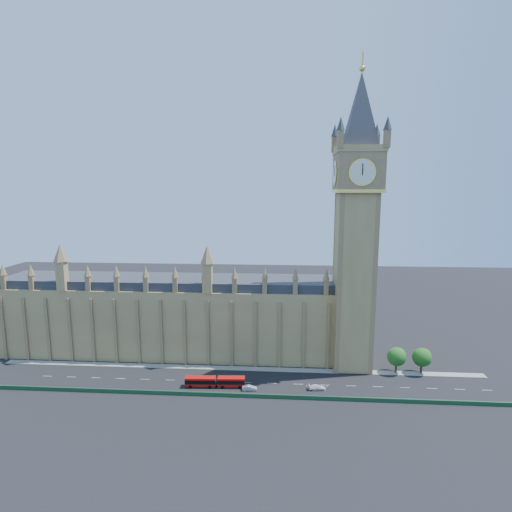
# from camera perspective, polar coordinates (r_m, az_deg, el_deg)

# --- Properties ---
(ground) EXTENTS (400.00, 400.00, 0.00)m
(ground) POSITION_cam_1_polar(r_m,az_deg,el_deg) (129.83, -3.23, -17.54)
(ground) COLOR black
(ground) RESTS_ON ground
(palace_westminster) EXTENTS (120.00, 20.00, 28.00)m
(palace_westminster) POSITION_cam_1_polar(r_m,az_deg,el_deg) (149.43, -11.88, -8.33)
(palace_westminster) COLOR olive
(palace_westminster) RESTS_ON ground
(elizabeth_tower) EXTENTS (20.59, 20.59, 105.00)m
(elizabeth_tower) POSITION_cam_1_polar(r_m,az_deg,el_deg) (131.10, 14.19, 7.26)
(elizabeth_tower) COLOR olive
(elizabeth_tower) RESTS_ON ground
(bridge_parapet) EXTENTS (160.00, 0.60, 1.20)m
(bridge_parapet) POSITION_cam_1_polar(r_m,az_deg,el_deg) (121.64, -3.78, -19.19)
(bridge_parapet) COLOR #1E4C2D
(bridge_parapet) RESTS_ON ground
(kerb_north) EXTENTS (160.00, 3.00, 0.16)m
(kerb_north) POSITION_cam_1_polar(r_m,az_deg,el_deg) (138.28, -2.73, -15.74)
(kerb_north) COLOR gray
(kerb_north) RESTS_ON ground
(tree_east_near) EXTENTS (6.00, 6.00, 8.50)m
(tree_east_near) POSITION_cam_1_polar(r_m,az_deg,el_deg) (140.84, 19.53, -13.34)
(tree_east_near) COLOR #382619
(tree_east_near) RESTS_ON ground
(tree_east_far) EXTENTS (6.00, 6.00, 8.50)m
(tree_east_far) POSITION_cam_1_polar(r_m,az_deg,el_deg) (143.18, 22.70, -13.15)
(tree_east_far) COLOR #382619
(tree_east_far) RESTS_ON ground
(red_bus) EXTENTS (18.14, 3.67, 3.06)m
(red_bus) POSITION_cam_1_polar(r_m,az_deg,el_deg) (126.89, -5.86, -17.43)
(red_bus) COLOR #BB0F0C
(red_bus) RESTS_ON ground
(car_grey) EXTENTS (4.97, 2.36, 1.64)m
(car_grey) POSITION_cam_1_polar(r_m,az_deg,el_deg) (126.97, -4.02, -17.79)
(car_grey) COLOR #3A3C41
(car_grey) RESTS_ON ground
(car_silver) EXTENTS (4.48, 1.79, 1.45)m
(car_silver) POSITION_cam_1_polar(r_m,az_deg,el_deg) (124.74, -0.93, -18.33)
(car_silver) COLOR #B3B5BB
(car_silver) RESTS_ON ground
(car_white) EXTENTS (5.25, 2.59, 1.47)m
(car_white) POSITION_cam_1_polar(r_m,az_deg,el_deg) (126.38, 8.74, -18.06)
(car_white) COLOR white
(car_white) RESTS_ON ground
(cone_a) EXTENTS (0.58, 0.58, 0.73)m
(cone_a) POSITION_cam_1_polar(r_m,az_deg,el_deg) (127.85, 9.51, -17.93)
(cone_a) COLOR black
(cone_a) RESTS_ON ground
(cone_b) EXTENTS (0.58, 0.58, 0.78)m
(cone_b) POSITION_cam_1_polar(r_m,az_deg,el_deg) (126.18, 8.19, -18.27)
(cone_b) COLOR black
(cone_b) RESTS_ON ground
(cone_c) EXTENTS (0.44, 0.44, 0.62)m
(cone_c) POSITION_cam_1_polar(r_m,az_deg,el_deg) (128.44, 10.09, -17.84)
(cone_c) COLOR black
(cone_c) RESTS_ON ground
(cone_d) EXTENTS (0.44, 0.44, 0.67)m
(cone_d) POSITION_cam_1_polar(r_m,az_deg,el_deg) (127.47, 7.25, -17.97)
(cone_d) COLOR black
(cone_d) RESTS_ON ground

